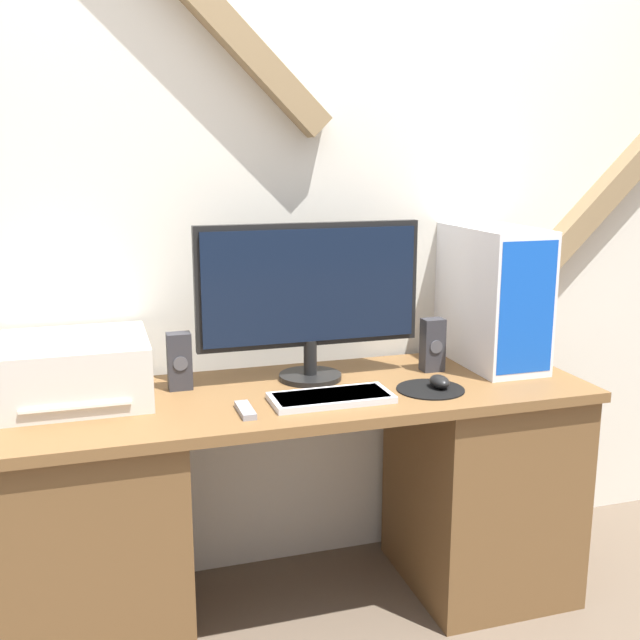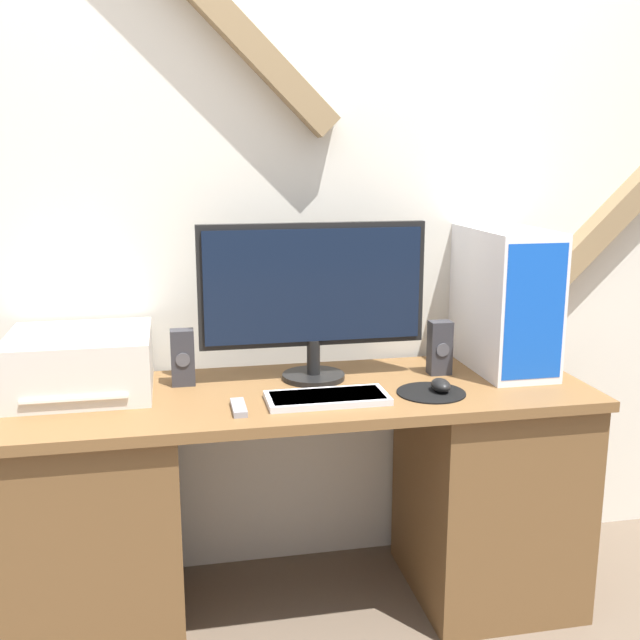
# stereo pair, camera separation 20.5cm
# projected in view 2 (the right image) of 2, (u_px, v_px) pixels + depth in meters

# --- Properties ---
(wall_back) EXTENTS (6.40, 0.13, 2.70)m
(wall_back) POSITION_uv_depth(u_px,v_px,m) (284.00, 158.00, 2.32)
(wall_back) COLOR silver
(wall_back) RESTS_ON ground_plane
(desk) EXTENTS (1.67, 0.56, 0.70)m
(desk) POSITION_uv_depth(u_px,v_px,m) (303.00, 498.00, 2.22)
(desk) COLOR brown
(desk) RESTS_ON ground_plane
(monitor) EXTENTS (0.67, 0.19, 0.47)m
(monitor) POSITION_uv_depth(u_px,v_px,m) (313.00, 291.00, 2.20)
(monitor) COLOR black
(monitor) RESTS_ON desk
(keyboard) EXTENTS (0.33, 0.15, 0.02)m
(keyboard) POSITION_uv_depth(u_px,v_px,m) (327.00, 398.00, 2.05)
(keyboard) COLOR silver
(keyboard) RESTS_ON desk
(mousepad) EXTENTS (0.20, 0.20, 0.00)m
(mousepad) POSITION_uv_depth(u_px,v_px,m) (431.00, 393.00, 2.12)
(mousepad) COLOR black
(mousepad) RESTS_ON desk
(mouse) EXTENTS (0.05, 0.08, 0.04)m
(mouse) POSITION_uv_depth(u_px,v_px,m) (441.00, 385.00, 2.12)
(mouse) COLOR black
(mouse) RESTS_ON mousepad
(computer_tower) EXTENTS (0.20, 0.45, 0.44)m
(computer_tower) POSITION_uv_depth(u_px,v_px,m) (502.00, 298.00, 2.34)
(computer_tower) COLOR white
(computer_tower) RESTS_ON desk
(printer) EXTENTS (0.39, 0.37, 0.17)m
(printer) POSITION_uv_depth(u_px,v_px,m) (80.00, 363.00, 2.11)
(printer) COLOR beige
(printer) RESTS_ON desk
(speaker_left) EXTENTS (0.07, 0.05, 0.17)m
(speaker_left) POSITION_uv_depth(u_px,v_px,m) (183.00, 357.00, 2.18)
(speaker_left) COLOR #2D2D33
(speaker_left) RESTS_ON desk
(speaker_right) EXTENTS (0.07, 0.05, 0.17)m
(speaker_right) POSITION_uv_depth(u_px,v_px,m) (440.00, 348.00, 2.29)
(speaker_right) COLOR #2D2D33
(speaker_right) RESTS_ON desk
(remote_control) EXTENTS (0.04, 0.12, 0.02)m
(remote_control) POSITION_uv_depth(u_px,v_px,m) (239.00, 408.00, 1.97)
(remote_control) COLOR gray
(remote_control) RESTS_ON desk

